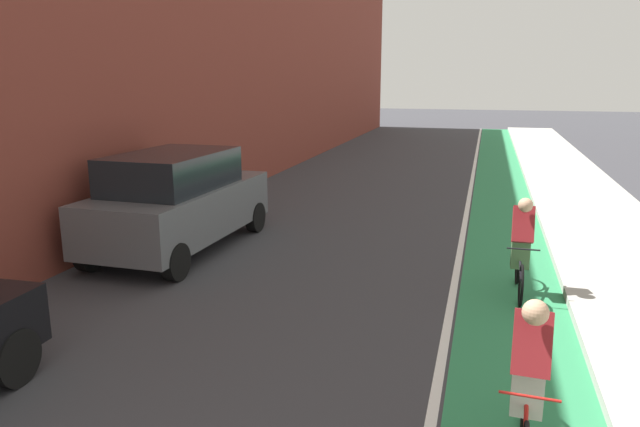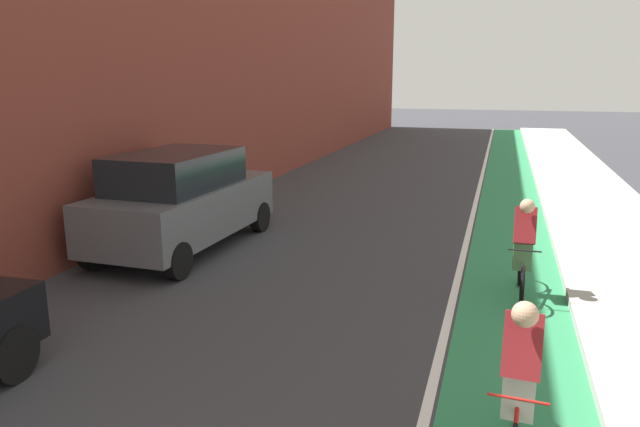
{
  "view_description": "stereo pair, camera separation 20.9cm",
  "coord_description": "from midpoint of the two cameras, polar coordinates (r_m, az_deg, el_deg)",
  "views": [
    {
      "loc": [
        2.74,
        0.02,
        3.4
      ],
      "look_at": [
        0.4,
        8.4,
        1.38
      ],
      "focal_mm": 33.27,
      "sensor_mm": 36.0,
      "label": 1
    },
    {
      "loc": [
        2.94,
        0.08,
        3.4
      ],
      "look_at": [
        0.4,
        8.4,
        1.38
      ],
      "focal_mm": 33.27,
      "sensor_mm": 36.0,
      "label": 2
    }
  ],
  "objects": [
    {
      "name": "sidewalk_right",
      "position": [
        19.83,
        24.27,
        2.24
      ],
      "size": [
        2.71,
        42.84,
        0.14
      ],
      "primitive_type": "cube",
      "color": "#A8A59E",
      "rests_on": "ground"
    },
    {
      "name": "cyclist_mid",
      "position": [
        9.8,
        19.55,
        -3.05
      ],
      "size": [
        0.48,
        1.71,
        1.61
      ],
      "color": "black",
      "rests_on": "ground"
    },
    {
      "name": "building_facade_left",
      "position": [
        21.37,
        -7.62,
        18.98
      ],
      "size": [
        3.0,
        42.84,
        11.29
      ],
      "color": "brown",
      "rests_on": "ground"
    },
    {
      "name": "ground_plane",
      "position": [
        17.93,
        7.57,
        2.02
      ],
      "size": [
        94.26,
        94.26,
        0.0
      ],
      "primitive_type": "plane",
      "color": "#38383D"
    },
    {
      "name": "parked_suv_gray",
      "position": [
        12.03,
        -12.63,
        1.32
      ],
      "size": [
        2.07,
        4.57,
        1.98
      ],
      "color": "#595B60",
      "rests_on": "ground"
    },
    {
      "name": "lane_divider_stripe",
      "position": [
        19.68,
        15.41,
        2.65
      ],
      "size": [
        0.12,
        42.84,
        0.0
      ],
      "primitive_type": "cube",
      "color": "white",
      "rests_on": "ground"
    },
    {
      "name": "cyclist_lead",
      "position": [
        5.68,
        19.67,
        -14.91
      ],
      "size": [
        0.48,
        1.71,
        1.61
      ],
      "color": "black",
      "rests_on": "ground"
    },
    {
      "name": "bike_lane_paint",
      "position": [
        19.68,
        18.03,
        2.47
      ],
      "size": [
        1.6,
        42.84,
        0.0
      ],
      "primitive_type": "cube",
      "color": "#2D8451",
      "rests_on": "ground"
    }
  ]
}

